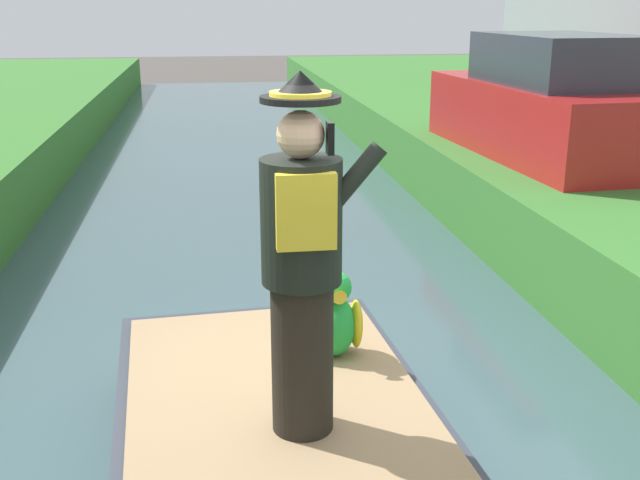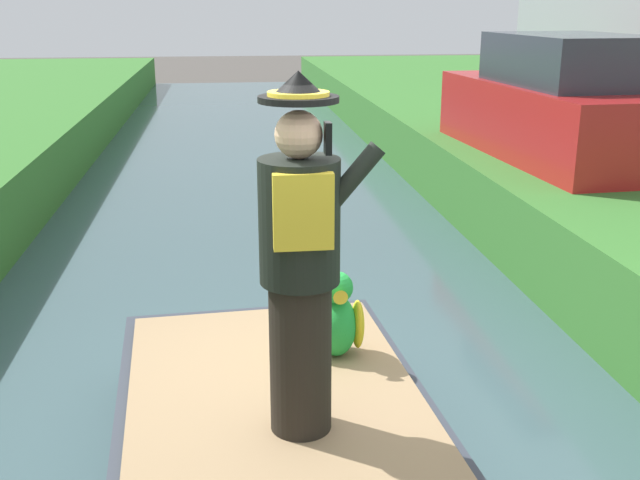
{
  "view_description": "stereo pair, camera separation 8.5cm",
  "coord_description": "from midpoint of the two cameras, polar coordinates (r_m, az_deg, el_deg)",
  "views": [
    {
      "loc": [
        -0.36,
        -4.13,
        2.85
      ],
      "look_at": [
        0.23,
        -0.19,
        1.61
      ],
      "focal_mm": 42.66,
      "sensor_mm": 36.0,
      "label": 1
    },
    {
      "loc": [
        -0.28,
        -4.15,
        2.85
      ],
      "look_at": [
        0.23,
        -0.19,
        1.61
      ],
      "focal_mm": 42.66,
      "sensor_mm": 36.0,
      "label": 2
    }
  ],
  "objects": [
    {
      "name": "parrot_plush",
      "position": [
        4.8,
        0.6,
        -5.94
      ],
      "size": [
        0.36,
        0.35,
        0.57
      ],
      "color": "green",
      "rests_on": "boat"
    },
    {
      "name": "canal_water",
      "position": [
        5.01,
        -3.52,
        -16.72
      ],
      "size": [
        5.25,
        48.0,
        0.1
      ],
      "primitive_type": "cube",
      "color": "#3D565B",
      "rests_on": "ground"
    },
    {
      "name": "person_pirate",
      "position": [
        3.75,
        -1.96,
        -1.64
      ],
      "size": [
        0.61,
        0.42,
        1.85
      ],
      "rotation": [
        0.0,
        0.0,
        0.03
      ],
      "color": "black",
      "rests_on": "boat"
    },
    {
      "name": "ground_plane",
      "position": [
        5.04,
        -3.51,
        -17.19
      ],
      "size": [
        80.0,
        80.0,
        0.0
      ],
      "primitive_type": "plane",
      "color": "#4C4742"
    },
    {
      "name": "parked_car_red",
      "position": [
        10.13,
        16.68,
        9.67
      ],
      "size": [
        1.95,
        4.1,
        1.5
      ],
      "color": "red",
      "rests_on": "grass_bank_far"
    }
  ]
}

